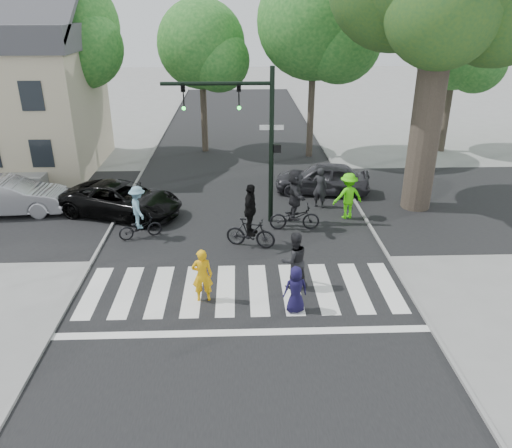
{
  "coord_description": "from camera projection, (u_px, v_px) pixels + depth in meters",
  "views": [
    {
      "loc": [
        -0.06,
        -12.15,
        8.01
      ],
      "look_at": [
        0.5,
        3.0,
        1.3
      ],
      "focal_mm": 35.0,
      "sensor_mm": 36.0,
      "label": 1
    }
  ],
  "objects": [
    {
      "name": "house",
      "position": [
        11.0,
        95.0,
        25.2
      ],
      "size": [
        8.4,
        8.1,
        8.82
      ],
      "color": "beige",
      "rests_on": "ground"
    },
    {
      "name": "curb_left",
      "position": [
        107.0,
        235.0,
        18.72
      ],
      "size": [
        0.1,
        70.0,
        0.1
      ],
      "primitive_type": "cube",
      "color": "gray",
      "rests_on": "ground"
    },
    {
      "name": "road_cross",
      "position": [
        240.0,
        205.0,
        21.65
      ],
      "size": [
        70.0,
        10.0,
        0.01
      ],
      "primitive_type": "cube",
      "color": "black",
      "rests_on": "ground"
    },
    {
      "name": "crosswalk",
      "position": [
        242.0,
        295.0,
        14.95
      ],
      "size": [
        10.0,
        3.85,
        0.01
      ],
      "color": "silver",
      "rests_on": "ground"
    },
    {
      "name": "bg_tree_2",
      "position": [
        205.0,
        48.0,
        27.13
      ],
      "size": [
        5.04,
        4.8,
        8.4
      ],
      "color": "brown",
      "rests_on": "ground"
    },
    {
      "name": "car_suv",
      "position": [
        122.0,
        199.0,
        20.36
      ],
      "size": [
        5.43,
        3.84,
        1.37
      ],
      "primitive_type": "imported",
      "rotation": [
        0.0,
        0.0,
        1.22
      ],
      "color": "black",
      "rests_on": "ground"
    },
    {
      "name": "ground",
      "position": [
        242.0,
        308.0,
        14.34
      ],
      "size": [
        120.0,
        120.0,
        0.0
      ],
      "primitive_type": "plane",
      "color": "gray",
      "rests_on": "ground"
    },
    {
      "name": "road_stem",
      "position": [
        241.0,
        234.0,
        18.91
      ],
      "size": [
        10.0,
        70.0,
        0.01
      ],
      "primitive_type": "cube",
      "color": "black",
      "rests_on": "ground"
    },
    {
      "name": "bg_tree_4",
      "position": [
        462.0,
        51.0,
        27.21
      ],
      "size": [
        4.83,
        4.6,
        8.15
      ],
      "color": "brown",
      "rests_on": "ground"
    },
    {
      "name": "bystander_dark",
      "position": [
        320.0,
        188.0,
        21.08
      ],
      "size": [
        0.77,
        0.69,
        1.77
      ],
      "primitive_type": "imported",
      "rotation": [
        0.0,
        0.0,
        2.62
      ],
      "color": "black",
      "rests_on": "ground"
    },
    {
      "name": "cyclist_mid",
      "position": [
        250.0,
        222.0,
        17.57
      ],
      "size": [
        1.87,
        1.18,
        2.36
      ],
      "color": "black",
      "rests_on": "ground"
    },
    {
      "name": "pedestrian_woman",
      "position": [
        202.0,
        275.0,
        14.38
      ],
      "size": [
        0.63,
        0.44,
        1.66
      ],
      "primitive_type": "imported",
      "rotation": [
        0.0,
        0.0,
        3.21
      ],
      "color": "#F7AE0E",
      "rests_on": "ground"
    },
    {
      "name": "cyclist_left",
      "position": [
        139.0,
        216.0,
        18.29
      ],
      "size": [
        1.68,
        1.18,
        2.02
      ],
      "color": "black",
      "rests_on": "ground"
    },
    {
      "name": "traffic_signal",
      "position": [
        249.0,
        125.0,
        18.44
      ],
      "size": [
        4.45,
        0.29,
        6.0
      ],
      "color": "black",
      "rests_on": "ground"
    },
    {
      "name": "pedestrian_adult",
      "position": [
        294.0,
        260.0,
        15.05
      ],
      "size": [
        1.05,
        0.92,
        1.82
      ],
      "primitive_type": "imported",
      "rotation": [
        0.0,
        0.0,
        3.44
      ],
      "color": "black",
      "rests_on": "ground"
    },
    {
      "name": "car_grey",
      "position": [
        322.0,
        178.0,
        22.74
      ],
      "size": [
        4.49,
        2.48,
        1.45
      ],
      "primitive_type": "imported",
      "rotation": [
        0.0,
        0.0,
        -1.76
      ],
      "color": "#2E2D32",
      "rests_on": "ground"
    },
    {
      "name": "bg_tree_1",
      "position": [
        68.0,
        33.0,
        25.51
      ],
      "size": [
        6.09,
        5.8,
        9.8
      ],
      "color": "brown",
      "rests_on": "ground"
    },
    {
      "name": "bystander_hivis",
      "position": [
        348.0,
        196.0,
        20.0
      ],
      "size": [
        1.35,
        0.97,
        1.9
      ],
      "primitive_type": "imported",
      "rotation": [
        0.0,
        0.0,
        3.37
      ],
      "color": "#4AED0D",
      "rests_on": "ground"
    },
    {
      "name": "cyclist_right",
      "position": [
        295.0,
        203.0,
        18.92
      ],
      "size": [
        1.92,
        1.79,
        2.43
      ],
      "color": "black",
      "rests_on": "ground"
    },
    {
      "name": "car_silver",
      "position": [
        9.0,
        196.0,
        20.49
      ],
      "size": [
        4.71,
        1.91,
        1.52
      ],
      "primitive_type": "imported",
      "rotation": [
        0.0,
        0.0,
        1.64
      ],
      "color": "#ACACB1",
      "rests_on": "ground"
    },
    {
      "name": "pedestrian_child",
      "position": [
        296.0,
        290.0,
        13.92
      ],
      "size": [
        0.75,
        0.56,
        1.4
      ],
      "primitive_type": "imported",
      "rotation": [
        0.0,
        0.0,
        3.32
      ],
      "color": "#161239",
      "rests_on": "ground"
    },
    {
      "name": "bg_tree_3",
      "position": [
        321.0,
        26.0,
        25.63
      ],
      "size": [
        6.3,
        6.0,
        10.2
      ],
      "color": "brown",
      "rests_on": "ground"
    },
    {
      "name": "curb_right",
      "position": [
        373.0,
        231.0,
        19.06
      ],
      "size": [
        0.1,
        70.0,
        0.1
      ],
      "primitive_type": "cube",
      "color": "gray",
      "rests_on": "ground"
    }
  ]
}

